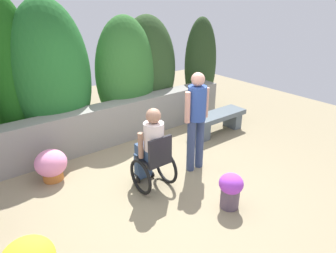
# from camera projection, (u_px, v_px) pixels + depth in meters

# --- Properties ---
(ground_plane) EXTENTS (12.15, 12.15, 0.00)m
(ground_plane) POSITION_uv_depth(u_px,v_px,m) (163.00, 184.00, 4.76)
(ground_plane) COLOR gray
(stone_retaining_wall) EXTENTS (5.78, 0.40, 0.82)m
(stone_retaining_wall) POSITION_uv_depth(u_px,v_px,m) (107.00, 124.00, 5.95)
(stone_retaining_wall) COLOR gray
(stone_retaining_wall) RESTS_ON ground
(hedge_backdrop) EXTENTS (6.57, 1.18, 3.08)m
(hedge_backdrop) POSITION_uv_depth(u_px,v_px,m) (83.00, 75.00, 5.90)
(hedge_backdrop) COLOR #215D1A
(hedge_backdrop) RESTS_ON ground
(stone_bench) EXTENTS (1.35, 0.45, 0.45)m
(stone_bench) POSITION_uv_depth(u_px,v_px,m) (218.00, 120.00, 6.49)
(stone_bench) COLOR slate
(stone_bench) RESTS_ON ground
(person_in_wheelchair) EXTENTS (0.53, 0.66, 1.33)m
(person_in_wheelchair) POSITION_uv_depth(u_px,v_px,m) (152.00, 151.00, 4.47)
(person_in_wheelchair) COLOR black
(person_in_wheelchair) RESTS_ON ground
(person_standing_companion) EXTENTS (0.49, 0.30, 1.70)m
(person_standing_companion) POSITION_uv_depth(u_px,v_px,m) (196.00, 116.00, 4.83)
(person_standing_companion) COLOR navy
(person_standing_companion) RESTS_ON ground
(flower_pot_terracotta_by_wall) EXTENTS (0.34, 0.34, 0.53)m
(flower_pot_terracotta_by_wall) POSITION_uv_depth(u_px,v_px,m) (231.00, 189.00, 4.14)
(flower_pot_terracotta_by_wall) COLOR #58485A
(flower_pot_terracotta_by_wall) RESTS_ON ground
(flower_pot_small_foreground) EXTENTS (0.50, 0.50, 0.53)m
(flower_pot_small_foreground) POSITION_uv_depth(u_px,v_px,m) (51.00, 165.00, 4.79)
(flower_pot_small_foreground) COLOR #B7672C
(flower_pot_small_foreground) RESTS_ON ground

